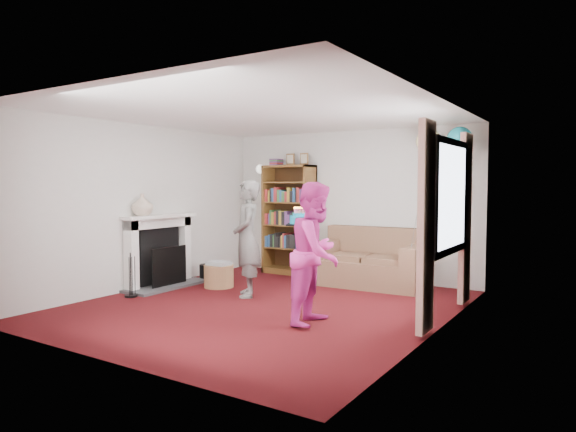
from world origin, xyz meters
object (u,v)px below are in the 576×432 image
Objects in this scene: bookcase at (290,221)px; birthday_cake at (301,220)px; person_striped at (247,238)px; sofa at (371,264)px; person_magenta at (317,253)px.

birthday_cake is at bearing -54.93° from bookcase.
bookcase is at bearing 155.86° from person_striped.
bookcase is 6.42× the size of birthday_cake.
sofa is 2.51m from person_magenta.
birthday_cake is at bearing -92.28° from sofa.
person_striped is 4.95× the size of birthday_cake.
person_striped is at bearing -126.25° from sofa.
person_magenta is 4.85× the size of birthday_cake.
person_striped is at bearing 59.04° from person_magenta.
bookcase is 1.30× the size of person_striped.
bookcase is at bearing 125.07° from birthday_cake.
bookcase is 2.02m from person_striped.
sofa is (1.68, -0.23, -0.61)m from bookcase.
person_magenta is (2.05, -2.67, -0.14)m from bookcase.
sofa is at bearing 2.85° from person_magenta.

